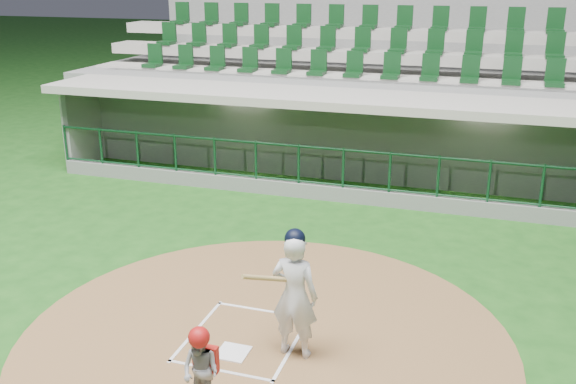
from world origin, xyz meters
The scene contains 8 objects.
ground centered at (0.00, 0.00, 0.00)m, with size 120.00×120.00×0.00m, color #184C15.
dirt_circle centered at (0.30, -0.20, 0.01)m, with size 7.20×7.20×0.01m, color brown.
home_plate centered at (0.00, -0.70, 0.02)m, with size 0.43×0.43×0.02m, color white.
batter_box_chalk centered at (0.00, -0.30, 0.02)m, with size 1.55×1.80×0.01m.
dugout_structure centered at (0.11, 7.82, 0.96)m, with size 16.40×3.70×3.00m.
seating_deck centered at (0.00, 10.91, 1.42)m, with size 17.00×6.72×5.15m.
batter centered at (0.82, -0.43, 0.95)m, with size 0.88×0.88×1.88m.
catcher centered at (0.10, -1.91, 0.57)m, with size 0.59×0.51×1.12m.
Camera 1 is at (3.12, -7.86, 5.06)m, focal length 40.00 mm.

